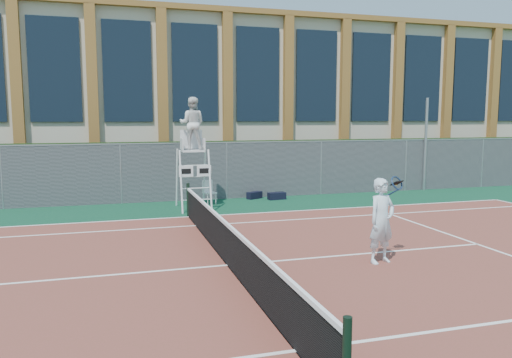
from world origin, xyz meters
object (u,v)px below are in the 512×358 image
object	(u,v)px
steel_pole	(425,144)
umpire_chair	(192,127)
plastic_chair	(209,190)
tennis_player	(382,221)

from	to	relation	value
steel_pole	umpire_chair	world-z (taller)	steel_pole
plastic_chair	steel_pole	bearing A→B (deg)	5.36
umpire_chair	steel_pole	bearing A→B (deg)	8.92
steel_pole	tennis_player	size ratio (longest dim) A/B	2.17
tennis_player	steel_pole	bearing A→B (deg)	51.03
steel_pole	umpire_chair	xyz separation A→B (m)	(-10.49, -1.65, 0.86)
umpire_chair	plastic_chair	size ratio (longest dim) A/B	4.45
steel_pole	umpire_chair	size ratio (longest dim) A/B	1.03
plastic_chair	tennis_player	world-z (taller)	tennis_player
umpire_chair	plastic_chair	xyz separation A→B (m)	(0.69, 0.73, -2.34)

